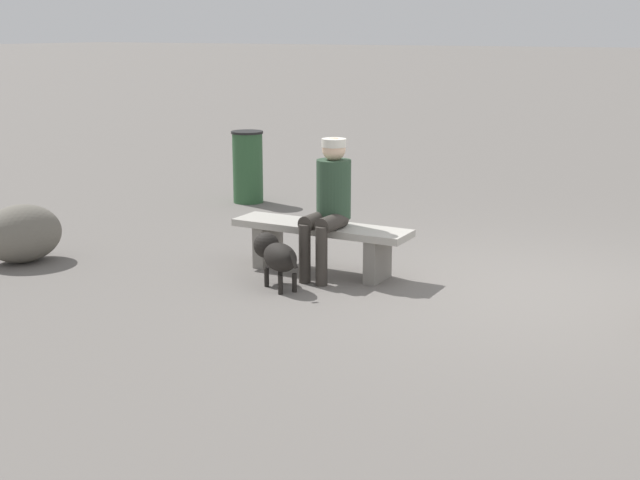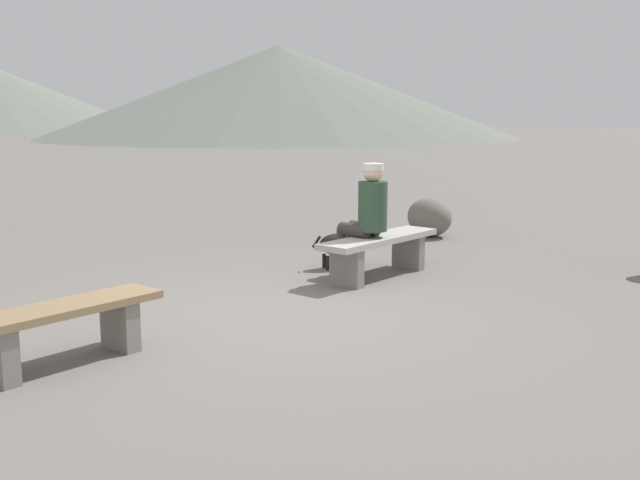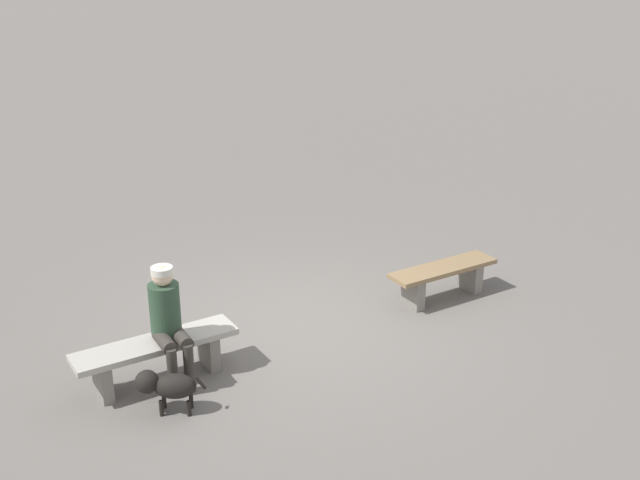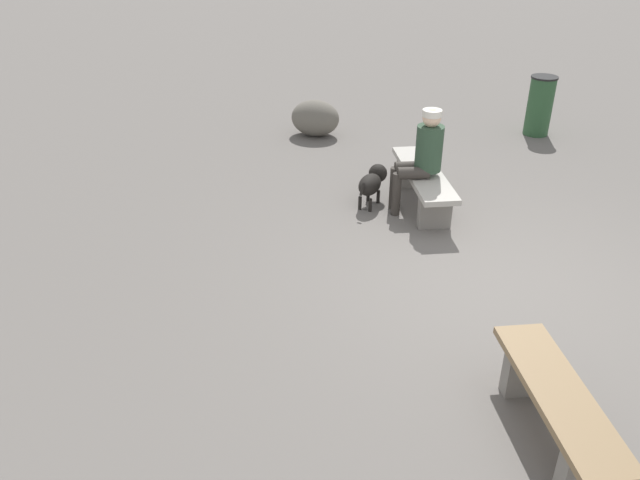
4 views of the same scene
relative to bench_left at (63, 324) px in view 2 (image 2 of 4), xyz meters
The scene contains 7 objects.
ground 2.08m from the bench_left, ahead, with size 210.00×210.00×0.06m, color slate.
bench_left is the anchor object (origin of this frame).
bench_right 3.93m from the bench_left, ahead, with size 1.77×0.47×0.47m.
seated_person 3.83m from the bench_left, ahead, with size 0.33×0.60×1.31m.
dog 4.11m from the bench_left, ahead, with size 0.64×0.48×0.47m.
boulder 6.84m from the bench_left, 10.33° to the left, with size 0.80×0.60×0.59m, color #6B665B.
distant_peak_0 53.95m from the bench_left, 43.09° to the left, with size 37.36×37.36×7.21m, color slate.
Camera 2 is at (-4.66, -4.62, 1.83)m, focal length 41.17 mm.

